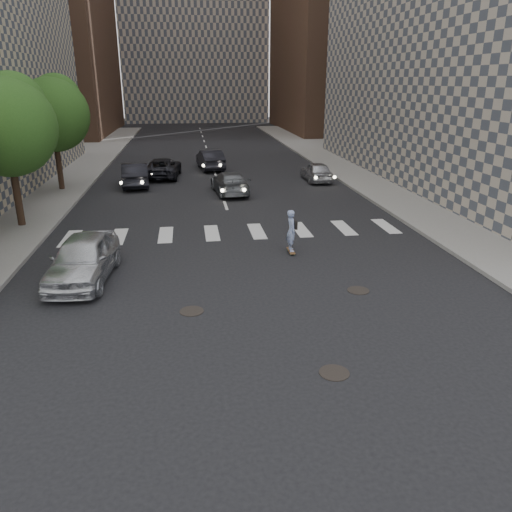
{
  "coord_description": "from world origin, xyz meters",
  "views": [
    {
      "loc": [
        -1.92,
        -12.05,
        6.36
      ],
      "look_at": [
        0.01,
        2.1,
        1.3
      ],
      "focal_mm": 35.0,
      "sensor_mm": 36.0,
      "label": 1
    }
  ],
  "objects_px": {
    "traffic_car_b": "(230,183)",
    "traffic_car_c": "(163,168)",
    "tree_b": "(8,122)",
    "silver_sedan": "(83,259)",
    "traffic_car_a": "(135,174)",
    "traffic_car_e": "(210,159)",
    "traffic_car_d": "(316,171)",
    "tree_c": "(53,111)",
    "skateboarder": "(292,231)"
  },
  "relations": [
    {
      "from": "traffic_car_b",
      "to": "traffic_car_c",
      "type": "xyz_separation_m",
      "value": [
        -4.11,
        5.73,
        0.02
      ]
    },
    {
      "from": "tree_b",
      "to": "traffic_car_c",
      "type": "xyz_separation_m",
      "value": [
        5.84,
        11.59,
        -3.99
      ]
    },
    {
      "from": "silver_sedan",
      "to": "traffic_car_c",
      "type": "distance_m",
      "value": 18.69
    },
    {
      "from": "traffic_car_a",
      "to": "traffic_car_e",
      "type": "xyz_separation_m",
      "value": [
        5.01,
        5.64,
        -0.0
      ]
    },
    {
      "from": "traffic_car_c",
      "to": "traffic_car_d",
      "type": "bearing_deg",
      "value": 169.44
    },
    {
      "from": "silver_sedan",
      "to": "traffic_car_d",
      "type": "distance_m",
      "value": 19.89
    },
    {
      "from": "traffic_car_a",
      "to": "traffic_car_b",
      "type": "height_order",
      "value": "traffic_car_a"
    },
    {
      "from": "tree_c",
      "to": "traffic_car_b",
      "type": "xyz_separation_m",
      "value": [
        9.95,
        -2.14,
        -4.0
      ]
    },
    {
      "from": "skateboarder",
      "to": "traffic_car_a",
      "type": "relative_size",
      "value": 0.38
    },
    {
      "from": "traffic_car_c",
      "to": "traffic_car_a",
      "type": "bearing_deg",
      "value": 64.32
    },
    {
      "from": "traffic_car_b",
      "to": "tree_b",
      "type": "bearing_deg",
      "value": 24.9
    },
    {
      "from": "traffic_car_d",
      "to": "traffic_car_e",
      "type": "xyz_separation_m",
      "value": [
        -6.72,
        5.58,
        0.09
      ]
    },
    {
      "from": "traffic_car_c",
      "to": "tree_c",
      "type": "bearing_deg",
      "value": 36.08
    },
    {
      "from": "tree_c",
      "to": "silver_sedan",
      "type": "height_order",
      "value": "tree_c"
    },
    {
      "from": "traffic_car_a",
      "to": "traffic_car_d",
      "type": "xyz_separation_m",
      "value": [
        11.73,
        0.06,
        -0.1
      ]
    },
    {
      "from": "traffic_car_b",
      "to": "traffic_car_d",
      "type": "relative_size",
      "value": 1.17
    },
    {
      "from": "silver_sedan",
      "to": "traffic_car_a",
      "type": "height_order",
      "value": "silver_sedan"
    },
    {
      "from": "tree_b",
      "to": "traffic_car_c",
      "type": "relative_size",
      "value": 1.39
    },
    {
      "from": "tree_b",
      "to": "traffic_car_a",
      "type": "height_order",
      "value": "tree_b"
    },
    {
      "from": "skateboarder",
      "to": "traffic_car_c",
      "type": "relative_size",
      "value": 0.36
    },
    {
      "from": "tree_c",
      "to": "silver_sedan",
      "type": "distance_m",
      "value": 15.99
    },
    {
      "from": "tree_b",
      "to": "traffic_car_e",
      "type": "xyz_separation_m",
      "value": [
        9.24,
        14.45,
        -3.91
      ]
    },
    {
      "from": "tree_b",
      "to": "skateboarder",
      "type": "xyz_separation_m",
      "value": [
        11.37,
        -5.19,
        -3.75
      ]
    },
    {
      "from": "traffic_car_a",
      "to": "traffic_car_b",
      "type": "bearing_deg",
      "value": 147.19
    },
    {
      "from": "tree_b",
      "to": "traffic_car_b",
      "type": "bearing_deg",
      "value": 30.5
    },
    {
      "from": "tree_c",
      "to": "traffic_car_d",
      "type": "relative_size",
      "value": 1.75
    },
    {
      "from": "tree_b",
      "to": "traffic_car_d",
      "type": "height_order",
      "value": "tree_b"
    },
    {
      "from": "traffic_car_d",
      "to": "traffic_car_b",
      "type": "bearing_deg",
      "value": 26.48
    },
    {
      "from": "tree_c",
      "to": "traffic_car_a",
      "type": "distance_m",
      "value": 5.81
    },
    {
      "from": "skateboarder",
      "to": "silver_sedan",
      "type": "xyz_separation_m",
      "value": [
        -7.42,
        -1.81,
        -0.13
      ]
    },
    {
      "from": "tree_b",
      "to": "traffic_car_b",
      "type": "distance_m",
      "value": 12.23
    },
    {
      "from": "skateboarder",
      "to": "silver_sedan",
      "type": "bearing_deg",
      "value": -165.88
    },
    {
      "from": "skateboarder",
      "to": "traffic_car_a",
      "type": "xyz_separation_m",
      "value": [
        -7.15,
        14.0,
        -0.15
      ]
    },
    {
      "from": "skateboarder",
      "to": "silver_sedan",
      "type": "distance_m",
      "value": 7.64
    },
    {
      "from": "traffic_car_e",
      "to": "tree_b",
      "type": "bearing_deg",
      "value": 50.38
    },
    {
      "from": "tree_b",
      "to": "traffic_car_a",
      "type": "distance_m",
      "value": 10.52
    },
    {
      "from": "traffic_car_a",
      "to": "traffic_car_d",
      "type": "relative_size",
      "value": 1.19
    },
    {
      "from": "skateboarder",
      "to": "tree_c",
      "type": "bearing_deg",
      "value": 131.18
    },
    {
      "from": "silver_sedan",
      "to": "traffic_car_a",
      "type": "bearing_deg",
      "value": 93.62
    },
    {
      "from": "tree_c",
      "to": "traffic_car_d",
      "type": "distance_m",
      "value": 16.47
    },
    {
      "from": "traffic_car_c",
      "to": "skateboarder",
      "type": "bearing_deg",
      "value": 112.76
    },
    {
      "from": "tree_c",
      "to": "silver_sedan",
      "type": "relative_size",
      "value": 1.48
    },
    {
      "from": "skateboarder",
      "to": "traffic_car_d",
      "type": "distance_m",
      "value": 14.79
    },
    {
      "from": "traffic_car_d",
      "to": "traffic_car_e",
      "type": "distance_m",
      "value": 8.74
    },
    {
      "from": "tree_b",
      "to": "traffic_car_c",
      "type": "bearing_deg",
      "value": 63.24
    },
    {
      "from": "tree_b",
      "to": "skateboarder",
      "type": "relative_size",
      "value": 3.88
    },
    {
      "from": "skateboarder",
      "to": "traffic_car_e",
      "type": "xyz_separation_m",
      "value": [
        -2.14,
        19.64,
        -0.16
      ]
    },
    {
      "from": "tree_c",
      "to": "traffic_car_a",
      "type": "xyz_separation_m",
      "value": [
        4.22,
        0.81,
        -3.91
      ]
    },
    {
      "from": "silver_sedan",
      "to": "traffic_car_e",
      "type": "relative_size",
      "value": 1.0
    },
    {
      "from": "tree_c",
      "to": "traffic_car_a",
      "type": "relative_size",
      "value": 1.47
    }
  ]
}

